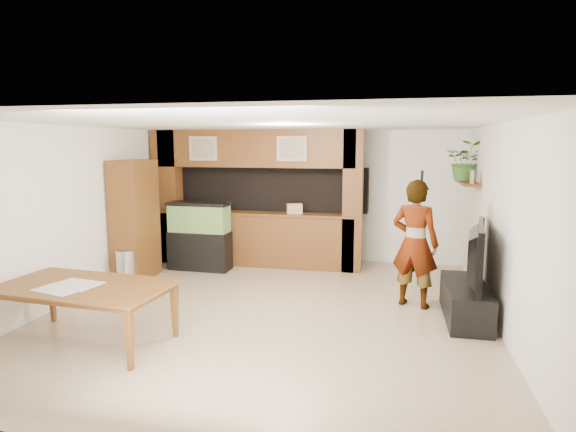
% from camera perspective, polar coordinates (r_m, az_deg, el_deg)
% --- Properties ---
extents(floor, '(6.50, 6.50, 0.00)m').
position_cam_1_polar(floor, '(6.91, -2.23, -11.18)').
color(floor, tan).
rests_on(floor, ground).
extents(ceiling, '(6.50, 6.50, 0.00)m').
position_cam_1_polar(ceiling, '(6.52, -2.36, 10.89)').
color(ceiling, white).
rests_on(ceiling, wall_back).
extents(wall_back, '(6.00, 0.00, 6.00)m').
position_cam_1_polar(wall_back, '(9.75, 2.50, 2.43)').
color(wall_back, white).
rests_on(wall_back, floor).
extents(wall_left, '(0.00, 6.50, 6.50)m').
position_cam_1_polar(wall_left, '(7.89, -23.89, 0.28)').
color(wall_left, white).
rests_on(wall_left, floor).
extents(wall_right, '(0.00, 6.50, 6.50)m').
position_cam_1_polar(wall_right, '(6.53, 24.12, -1.30)').
color(wall_right, white).
rests_on(wall_right, floor).
extents(partition, '(4.20, 0.99, 2.60)m').
position_cam_1_polar(partition, '(9.36, -3.88, 2.25)').
color(partition, brown).
rests_on(partition, floor).
extents(wall_clock, '(0.05, 0.25, 0.25)m').
position_cam_1_polar(wall_clock, '(8.64, -20.05, 5.15)').
color(wall_clock, black).
rests_on(wall_clock, wall_left).
extents(wall_shelf, '(0.25, 0.90, 0.04)m').
position_cam_1_polar(wall_shelf, '(8.37, 20.58, 3.65)').
color(wall_shelf, brown).
rests_on(wall_shelf, wall_right).
extents(pantry_cabinet, '(0.52, 0.84, 2.06)m').
position_cam_1_polar(pantry_cabinet, '(8.74, -17.69, -0.44)').
color(pantry_cabinet, brown).
rests_on(pantry_cabinet, floor).
extents(trash_can, '(0.33, 0.33, 0.60)m').
position_cam_1_polar(trash_can, '(8.48, -18.59, -5.80)').
color(trash_can, '#B2B2B7').
rests_on(trash_can, floor).
extents(aquarium, '(1.15, 0.43, 1.27)m').
position_cam_1_polar(aquarium, '(9.12, -10.43, -2.44)').
color(aquarium, black).
rests_on(aquarium, floor).
extents(tv_stand, '(0.53, 1.44, 0.48)m').
position_cam_1_polar(tv_stand, '(6.97, 20.28, -9.48)').
color(tv_stand, black).
rests_on(tv_stand, floor).
extents(television, '(0.42, 1.45, 0.83)m').
position_cam_1_polar(television, '(6.80, 20.56, -4.24)').
color(television, black).
rests_on(television, tv_stand).
extents(photo_frame, '(0.04, 0.16, 0.21)m').
position_cam_1_polar(photo_frame, '(8.02, 20.97, 4.34)').
color(photo_frame, tan).
rests_on(photo_frame, wall_shelf).
extents(potted_plant, '(0.67, 0.60, 0.67)m').
position_cam_1_polar(potted_plant, '(8.57, 20.28, 6.15)').
color(potted_plant, '#326227').
rests_on(potted_plant, wall_shelf).
extents(person, '(0.79, 0.65, 1.84)m').
position_cam_1_polar(person, '(7.12, 14.81, -3.18)').
color(person, '#997D53').
rests_on(person, floor).
extents(microphone, '(0.04, 0.11, 0.17)m').
position_cam_1_polar(microphone, '(6.84, 15.60, 4.53)').
color(microphone, black).
rests_on(microphone, person).
extents(dining_table, '(2.09, 1.27, 0.71)m').
position_cam_1_polar(dining_table, '(6.20, -23.06, -10.77)').
color(dining_table, brown).
rests_on(dining_table, floor).
extents(newspaper_a, '(0.59, 0.47, 0.01)m').
position_cam_1_polar(newspaper_a, '(6.16, -23.80, -7.44)').
color(newspaper_a, silver).
rests_on(newspaper_a, dining_table).
extents(newspaper_b, '(0.59, 0.49, 0.01)m').
position_cam_1_polar(newspaper_b, '(6.05, -25.42, -7.82)').
color(newspaper_b, silver).
rests_on(newspaper_b, dining_table).
extents(counter_box, '(0.33, 0.27, 0.19)m').
position_cam_1_polar(counter_box, '(9.01, 0.77, 0.88)').
color(counter_box, tan).
rests_on(counter_box, partition).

